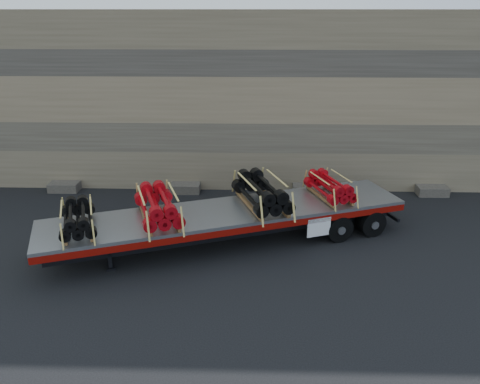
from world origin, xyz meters
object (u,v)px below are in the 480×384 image
at_px(bundle_midfront, 158,207).
at_px(bundle_rear, 330,187).
at_px(trailer, 228,227).
at_px(bundle_midrear, 262,193).
at_px(bundle_front, 78,219).

relative_size(bundle_midfront, bundle_rear, 1.18).
bearing_deg(trailer, bundle_midrear, 0.00).
height_order(bundle_midfront, bundle_midrear, bundle_midrear).
relative_size(bundle_front, bundle_rear, 0.99).
bearing_deg(bundle_midfront, trailer, -0.00).
xyz_separation_m(bundle_front, bundle_midfront, (2.15, 0.77, 0.07)).
bearing_deg(bundle_front, bundle_midrear, 0.00).
distance_m(bundle_front, bundle_midrear, 5.55).
bearing_deg(trailer, bundle_midfront, 180.00).
height_order(bundle_front, bundle_rear, bundle_rear).
relative_size(trailer, bundle_rear, 5.87).
distance_m(trailer, bundle_midrear, 1.50).
height_order(trailer, bundle_rear, bundle_rear).
xyz_separation_m(bundle_midfront, bundle_rear, (5.35, 1.93, -0.06)).
distance_m(bundle_midfront, bundle_rear, 5.69).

